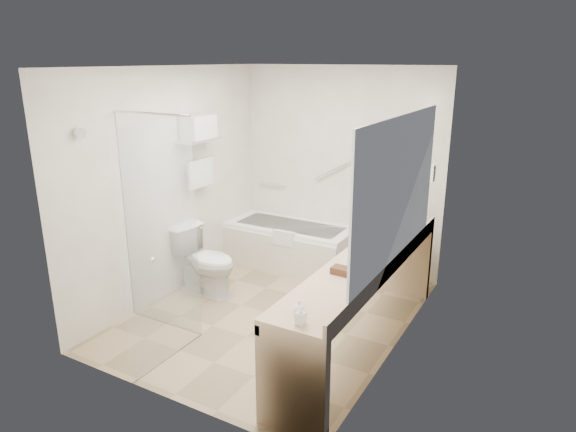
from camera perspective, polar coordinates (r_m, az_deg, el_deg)
The scene contains 25 objects.
floor at distance 5.48m, azimuth -1.57°, elevation -10.86°, with size 3.20×3.20×0.00m, color tan.
ceiling at distance 4.84m, azimuth -1.82°, elevation 16.28°, with size 2.60×3.20×0.10m, color silver.
wall_back at distance 6.40m, azimuth 5.76°, elevation 5.13°, with size 2.60×0.10×2.50m, color silver.
wall_front at distance 3.81m, azimuth -14.26°, elevation -3.75°, with size 2.60×0.10×2.50m, color silver.
wall_left at distance 5.78m, azimuth -12.82°, elevation 3.48°, with size 0.10×3.20×2.50m, color silver.
wall_right at distance 4.51m, azimuth 12.61°, elevation -0.34°, with size 0.10×3.20×2.50m, color silver.
bathtub at distance 6.58m, azimuth 0.24°, elevation -3.30°, with size 1.60×0.73×0.59m.
grab_bar_short at distance 6.86m, azimuth -1.73°, elevation 3.46°, with size 0.03×0.03×0.40m, color silver.
grab_bar_long at distance 6.38m, azimuth 5.20°, elevation 5.12°, with size 0.03×0.03×0.60m, color silver.
shower_enclosure at distance 4.74m, azimuth -14.08°, elevation -1.94°, with size 0.96×0.91×2.11m.
towel_shelf at distance 5.86m, azimuth -9.88°, elevation 8.86°, with size 0.24×0.55×0.81m.
vanity_counter at distance 4.67m, azimuth 8.32°, elevation -7.47°, with size 0.55×2.70×0.95m.
sink at distance 4.94m, azimuth 10.44°, elevation -3.92°, with size 0.40×0.52×0.14m, color white.
faucet at distance 4.86m, azimuth 12.12°, elevation -2.99°, with size 0.03×0.03×0.14m, color silver.
mirror at distance 4.29m, azimuth 12.14°, elevation 2.97°, with size 0.02×2.00×1.20m, color #A9AEB6.
hairdryer_unit at distance 5.45m, azimuth 15.55°, elevation 4.64°, with size 0.08×0.10×0.18m, color silver.
toilet at distance 5.88m, azimuth -9.14°, elevation -4.96°, with size 0.43×0.78×0.76m, color white.
amenity_basket at distance 4.32m, azimuth 6.04°, elevation -6.07°, with size 0.17×0.12×0.06m, color #4F301C.
soap_bottle_a at distance 3.53m, azimuth 1.40°, elevation -11.50°, with size 0.06×0.14×0.06m, color silver.
soap_bottle_b at distance 3.65m, azimuth 1.25°, elevation -10.25°, with size 0.09×0.11×0.09m, color silver.
water_bottle_left at distance 4.94m, azimuth 10.26°, elevation -2.49°, with size 0.06×0.06×0.19m.
water_bottle_mid at distance 5.70m, azimuth 12.32°, elevation 0.22°, with size 0.07×0.07×0.22m.
water_bottle_right at distance 5.70m, azimuth 12.54°, elevation 0.17°, with size 0.07×0.07×0.22m.
drinking_glass_near at distance 4.81m, azimuth 8.28°, elevation -3.46°, with size 0.07×0.07×0.09m, color silver.
drinking_glass_far at distance 5.61m, azimuth 11.92°, elevation -0.63°, with size 0.07×0.07×0.09m, color silver.
Camera 1 is at (2.51, -4.14, 2.57)m, focal length 32.00 mm.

